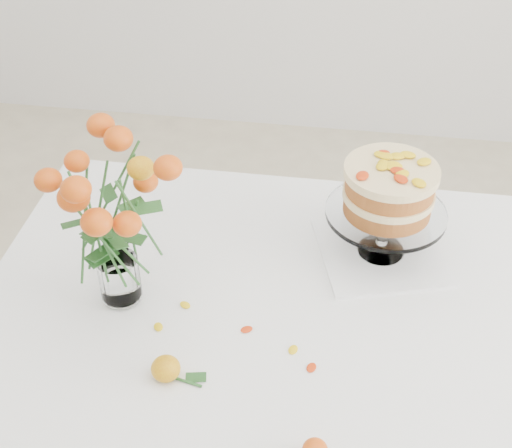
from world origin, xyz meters
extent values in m
cube|color=tan|center=(0.00, 0.00, 0.73)|extent=(1.40, 0.90, 0.04)
cylinder|color=tan|center=(-0.62, 0.37, 0.35)|extent=(0.06, 0.06, 0.71)
cube|color=white|center=(0.00, 0.00, 0.75)|extent=(1.42, 0.92, 0.01)
cube|color=white|center=(0.00, 0.46, 0.65)|extent=(1.42, 0.01, 0.20)
cube|color=white|center=(-0.71, 0.00, 0.65)|extent=(0.01, 0.92, 0.20)
cube|color=white|center=(0.15, 0.18, 0.76)|extent=(0.34, 0.34, 0.01)
cylinder|color=white|center=(0.15, 0.18, 0.83)|extent=(0.03, 0.03, 0.09)
cylinder|color=white|center=(0.15, 0.18, 0.88)|extent=(0.27, 0.27, 0.01)
cylinder|color=#B15C27|center=(0.15, 0.18, 0.90)|extent=(0.19, 0.19, 0.04)
cylinder|color=#FFE1A4|center=(0.15, 0.18, 0.93)|extent=(0.20, 0.20, 0.02)
cylinder|color=#B15C27|center=(0.15, 0.18, 0.96)|extent=(0.19, 0.19, 0.04)
cylinder|color=#FFE1A4|center=(0.15, 0.18, 0.98)|extent=(0.21, 0.21, 0.02)
cylinder|color=white|center=(-0.40, -0.05, 0.76)|extent=(0.07, 0.07, 0.01)
cylinder|color=white|center=(-0.40, -0.05, 0.81)|extent=(0.09, 0.09, 0.10)
ellipsoid|color=gold|center=(-0.25, -0.24, 0.78)|extent=(0.06, 0.06, 0.05)
cylinder|color=#295C24|center=(-0.21, -0.25, 0.76)|extent=(0.07, 0.02, 0.01)
ellipsoid|color=yellow|center=(-0.12, -0.10, 0.76)|extent=(0.03, 0.02, 0.00)
ellipsoid|color=yellow|center=(-0.02, -0.14, 0.76)|extent=(0.03, 0.02, 0.00)
ellipsoid|color=yellow|center=(0.02, -0.18, 0.76)|extent=(0.03, 0.02, 0.00)
ellipsoid|color=yellow|center=(-0.26, -0.05, 0.76)|extent=(0.03, 0.02, 0.00)
ellipsoid|color=yellow|center=(-0.30, -0.12, 0.76)|extent=(0.03, 0.02, 0.00)
camera|label=1|loc=(0.05, -1.09, 1.83)|focal=50.00mm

